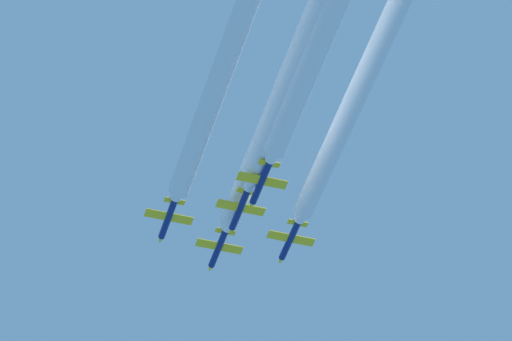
{
  "coord_description": "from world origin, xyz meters",
  "views": [
    {
      "loc": [
        -48.52,
        -182.07,
        1.44
      ],
      "look_at": [
        -0.11,
        -15.64,
        171.22
      ],
      "focal_mm": 104.49,
      "sensor_mm": 36.0,
      "label": 1
    }
  ],
  "objects": [
    {
      "name": "jet_right_wingman",
      "position": [
        10.49,
        0.15,
        171.99
      ],
      "size": [
        8.27,
        12.05,
        2.9
      ],
      "color": "navy"
    },
    {
      "name": "smoke_trail_left_wingman",
      "position": [
        -10.92,
        -30.06,
        172.17
      ],
      "size": [
        3.49,
        50.96,
        3.49
      ],
      "color": "white"
    },
    {
      "name": "smoke_trail_slot",
      "position": [
        -0.41,
        -42.5,
        170.23
      ],
      "size": [
        3.49,
        60.62,
        3.49
      ],
      "color": "white"
    },
    {
      "name": "smoke_trail_lead",
      "position": [
        -0.31,
        -25.0,
        173.6
      ],
      "size": [
        3.49,
        53.82,
        3.49
      ],
      "color": "white"
    },
    {
      "name": "jet_high_trail",
      "position": [
        0.57,
        -16.01,
        168.16
      ],
      "size": [
        8.27,
        12.05,
        2.9
      ],
      "color": "navy"
    },
    {
      "name": "jet_lead",
      "position": [
        -0.31,
        7.41,
        173.63
      ],
      "size": [
        8.27,
        12.05,
        2.9
      ],
      "color": "navy"
    },
    {
      "name": "smoke_trail_right_wingman",
      "position": [
        10.49,
        -35.13,
        171.96
      ],
      "size": [
        3.49,
        59.57,
        3.49
      ],
      "color": "white"
    },
    {
      "name": "jet_slot",
      "position": [
        -0.41,
        -6.7,
        170.26
      ],
      "size": [
        8.27,
        12.05,
        2.9
      ],
      "color": "navy"
    },
    {
      "name": "jet_left_wingman",
      "position": [
        -10.92,
        0.92,
        172.2
      ],
      "size": [
        8.27,
        12.05,
        2.9
      ],
      "color": "navy"
    },
    {
      "name": "smoke_trail_high_trail",
      "position": [
        0.57,
        -50.34,
        168.13
      ],
      "size": [
        3.49,
        57.67,
        3.49
      ],
      "color": "white"
    }
  ]
}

